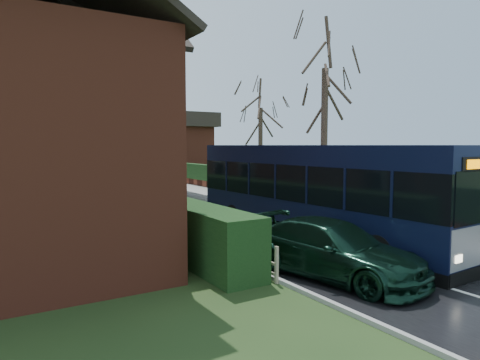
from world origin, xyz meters
TOP-DOWN VIEW (x-y plane):
  - ground at (0.00, 0.00)m, footprint 140.00×140.00m
  - road at (0.00, 10.00)m, footprint 6.00×100.00m
  - pavement at (4.25, 10.00)m, footprint 2.50×100.00m
  - kerb_right at (3.05, 10.00)m, footprint 0.12×100.00m
  - kerb_left at (-3.05, 10.00)m, footprint 0.12×100.00m
  - front_hedge at (-3.90, 5.00)m, footprint 1.20×16.00m
  - picket_fence at (-3.15, 5.00)m, footprint 0.10×16.00m
  - right_wall_hedge at (5.80, 10.00)m, footprint 0.60×50.00m
  - bus at (0.80, -0.04)m, footprint 3.02×10.96m
  - car_silver at (-1.50, 9.61)m, footprint 2.47×4.71m
  - car_green at (-1.66, -3.31)m, footprint 2.90×5.15m
  - car_distant at (2.00, 45.18)m, footprint 2.95×4.25m
  - bus_stop_sign at (3.20, 4.26)m, footprint 0.18×0.40m
  - tree_right_near at (6.00, 5.35)m, footprint 4.73×4.73m
  - tree_right_far at (9.00, 15.48)m, footprint 4.48×4.48m

SIDE VIEW (x-z plane):
  - ground at x=0.00m, z-range 0.00..0.00m
  - road at x=0.00m, z-range 0.00..0.02m
  - kerb_left at x=-3.05m, z-range 0.00..0.10m
  - pavement at x=4.25m, z-range 0.00..0.14m
  - kerb_right at x=3.05m, z-range 0.00..0.14m
  - picket_fence at x=-3.15m, z-range 0.00..0.90m
  - car_distant at x=2.00m, z-range 0.00..1.33m
  - car_green at x=-1.66m, z-range 0.00..1.41m
  - car_silver at x=-1.50m, z-range 0.00..1.53m
  - front_hedge at x=-3.90m, z-range 0.00..1.60m
  - right_wall_hedge at x=5.80m, z-range 0.12..1.92m
  - bus at x=0.80m, z-range -0.01..3.28m
  - bus_stop_sign at x=3.20m, z-range 0.42..3.10m
  - tree_right_far at x=9.00m, z-range 2.14..10.80m
  - tree_right_near at x=6.00m, z-range 2.53..12.75m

